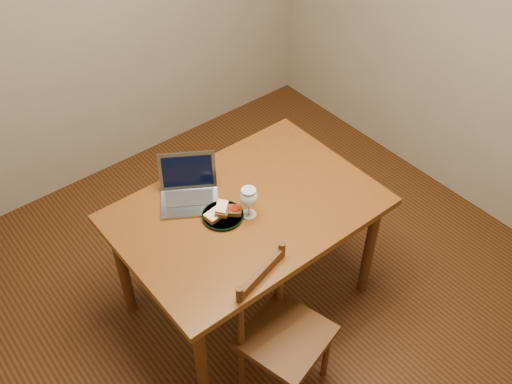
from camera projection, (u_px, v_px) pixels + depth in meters
floor at (263, 292)px, 3.40m from camera, size 3.20×3.20×0.02m
right_wall at (483, 7)px, 3.24m from camera, size 0.02×3.20×2.60m
table at (247, 219)px, 2.91m from camera, size 1.30×0.90×0.74m
chair at (282, 328)px, 2.68m from camera, size 0.47×0.45×0.42m
plate at (223, 216)px, 2.80m from camera, size 0.21×0.21×0.02m
sandwich_cheese at (216, 214)px, 2.77m from camera, size 0.11×0.07×0.03m
sandwich_tomato at (230, 210)px, 2.79m from camera, size 0.13×0.12×0.03m
sandwich_top at (222, 208)px, 2.77m from camera, size 0.11×0.12×0.03m
milk_glass at (249, 202)px, 2.76m from camera, size 0.09×0.09×0.17m
laptop at (189, 188)px, 2.88m from camera, size 0.39×0.38×0.21m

